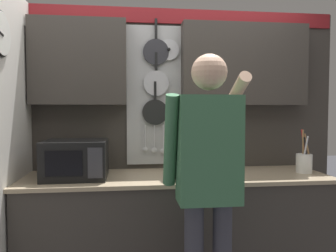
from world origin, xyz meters
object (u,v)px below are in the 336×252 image
at_px(knife_block, 186,162).
at_px(utensil_crock, 304,162).
at_px(microwave, 76,159).
at_px(person, 208,170).

relative_size(knife_block, utensil_crock, 0.78).
bearing_deg(microwave, utensil_crock, 0.04).
bearing_deg(utensil_crock, knife_block, -179.97).
bearing_deg(knife_block, utensil_crock, 0.03).
bearing_deg(knife_block, microwave, -179.96).
xyz_separation_m(knife_block, person, (0.04, -0.58, 0.04)).
height_order(microwave, person, person).
distance_m(utensil_crock, person, 1.12).
height_order(microwave, knife_block, microwave).
xyz_separation_m(microwave, person, (0.89, -0.58, 0.00)).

